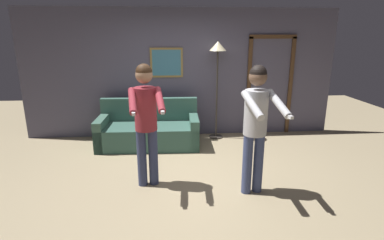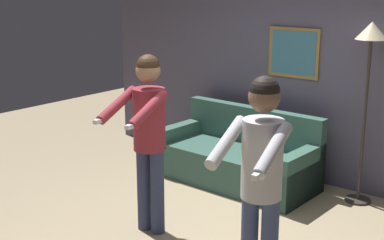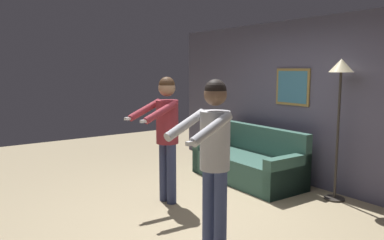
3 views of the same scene
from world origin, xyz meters
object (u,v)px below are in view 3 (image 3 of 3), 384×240
at_px(couch, 248,164).
at_px(person_standing_right, 214,148).
at_px(person_standing_left, 166,127).
at_px(torchiere_lamp, 340,84).

xyz_separation_m(couch, person_standing_right, (1.50, -1.96, 0.77)).
bearing_deg(person_standing_left, couch, 92.93).
bearing_deg(person_standing_left, person_standing_right, -12.97).
distance_m(couch, person_standing_left, 1.80).
distance_m(couch, person_standing_right, 2.58).
relative_size(torchiere_lamp, person_standing_left, 1.14).
distance_m(couch, torchiere_lamp, 1.95).
relative_size(person_standing_left, person_standing_right, 1.00).
distance_m(torchiere_lamp, person_standing_right, 2.38).
xyz_separation_m(person_standing_left, person_standing_right, (1.42, -0.33, 0.00)).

